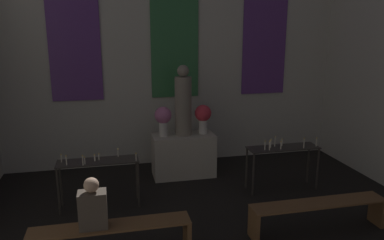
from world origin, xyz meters
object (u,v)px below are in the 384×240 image
(altar, at_px, (183,155))
(statue, at_px, (183,103))
(candle_rack_right, at_px, (283,153))
(flower_vase_right, at_px, (203,116))
(flower_vase_left, at_px, (163,118))
(candle_rack_left, at_px, (98,167))
(pew_back_left, at_px, (111,234))
(pew_back_right, at_px, (318,210))
(person_seated, at_px, (93,206))

(altar, relative_size, statue, 0.89)
(candle_rack_right, bearing_deg, flower_vase_right, 139.39)
(flower_vase_right, bearing_deg, altar, 180.00)
(statue, relative_size, flower_vase_left, 2.36)
(flower_vase_left, distance_m, candle_rack_right, 2.43)
(candle_rack_left, bearing_deg, pew_back_left, -83.70)
(altar, relative_size, pew_back_right, 0.60)
(flower_vase_right, distance_m, pew_back_left, 3.42)
(flower_vase_right, distance_m, candle_rack_right, 1.77)
(altar, height_order, candle_rack_left, candle_rack_left)
(pew_back_left, bearing_deg, person_seated, 180.00)
(flower_vase_right, xyz_separation_m, candle_rack_right, (1.28, -1.09, -0.55))
(pew_back_right, height_order, person_seated, person_seated)
(pew_back_left, distance_m, person_seated, 0.48)
(pew_back_left, bearing_deg, pew_back_right, 0.00)
(altar, height_order, pew_back_left, altar)
(candle_rack_right, relative_size, pew_back_right, 0.64)
(candle_rack_left, relative_size, pew_back_right, 0.64)
(altar, distance_m, pew_back_left, 3.07)
(flower_vase_right, bearing_deg, pew_back_right, -67.49)
(candle_rack_left, distance_m, pew_back_right, 3.59)
(statue, height_order, flower_vase_left, statue)
(candle_rack_right, xyz_separation_m, person_seated, (-3.42, -1.57, 0.06))
(flower_vase_left, height_order, candle_rack_right, flower_vase_left)
(flower_vase_right, xyz_separation_m, person_seated, (-2.15, -2.67, -0.49))
(flower_vase_right, xyz_separation_m, candle_rack_left, (-2.10, -1.09, -0.55))
(altar, distance_m, person_seated, 3.20)
(altar, bearing_deg, candle_rack_left, -147.13)
(statue, height_order, person_seated, statue)
(flower_vase_left, relative_size, person_seated, 0.88)
(candle_rack_left, bearing_deg, altar, 32.87)
(candle_rack_left, bearing_deg, flower_vase_left, 40.52)
(flower_vase_left, bearing_deg, pew_back_left, -112.51)
(statue, xyz_separation_m, pew_back_right, (1.52, -2.67, -1.19))
(candle_rack_right, bearing_deg, flower_vase_left, 152.50)
(altar, xyz_separation_m, pew_back_left, (-1.52, -2.67, -0.09))
(altar, distance_m, statue, 1.10)
(flower_vase_right, bearing_deg, flower_vase_left, 180.00)
(statue, distance_m, flower_vase_right, 0.50)
(altar, bearing_deg, statue, 0.00)
(flower_vase_right, distance_m, person_seated, 3.46)
(flower_vase_left, bearing_deg, candle_rack_left, -139.48)
(altar, height_order, person_seated, person_seated)
(statue, relative_size, candle_rack_right, 1.05)
(flower_vase_left, distance_m, pew_back_left, 3.03)
(flower_vase_left, relative_size, candle_rack_left, 0.45)
(statue, relative_size, flower_vase_right, 2.36)
(candle_rack_left, relative_size, candle_rack_right, 1.00)
(flower_vase_left, xyz_separation_m, pew_back_right, (1.93, -2.67, -0.91))
(candle_rack_left, bearing_deg, candle_rack_right, -0.01)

